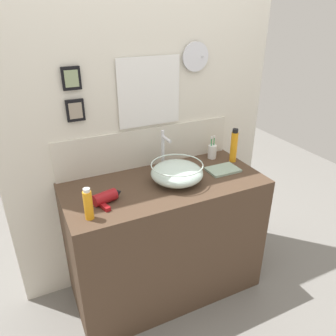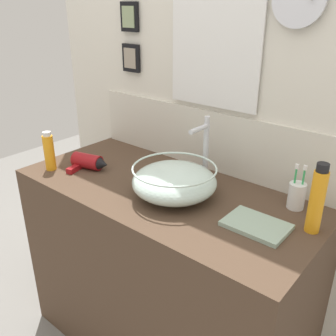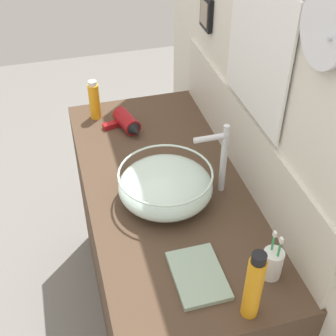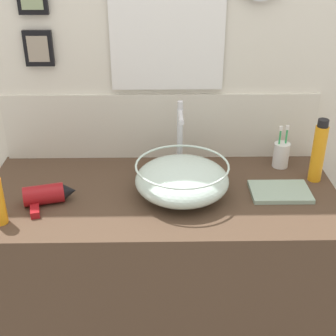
{
  "view_description": "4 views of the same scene",
  "coord_description": "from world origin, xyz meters",
  "views": [
    {
      "loc": [
        -0.78,
        -1.67,
        1.89
      ],
      "look_at": [
        0.02,
        0.0,
        0.99
      ],
      "focal_mm": 35.0,
      "sensor_mm": 36.0,
      "label": 1
    },
    {
      "loc": [
        0.9,
        -1.05,
        1.6
      ],
      "look_at": [
        0.02,
        0.0,
        0.99
      ],
      "focal_mm": 40.0,
      "sensor_mm": 36.0,
      "label": 2
    },
    {
      "loc": [
        1.26,
        -0.34,
        2.05
      ],
      "look_at": [
        0.02,
        0.0,
        0.99
      ],
      "focal_mm": 50.0,
      "sensor_mm": 36.0,
      "label": 3
    },
    {
      "loc": [
        -0.0,
        -1.47,
        1.77
      ],
      "look_at": [
        0.02,
        0.0,
        0.99
      ],
      "focal_mm": 50.0,
      "sensor_mm": 36.0,
      "label": 4
    }
  ],
  "objects": [
    {
      "name": "ground_plane",
      "position": [
        0.0,
        0.0,
        0.0
      ],
      "size": [
        6.0,
        6.0,
        0.0
      ],
      "primitive_type": "plane",
      "color": "gray"
    },
    {
      "name": "vanity_counter",
      "position": [
        0.0,
        0.0,
        0.44
      ],
      "size": [
        1.29,
        0.6,
        0.89
      ],
      "primitive_type": "cube",
      "color": "#4C3828",
      "rests_on": "ground"
    },
    {
      "name": "back_panel",
      "position": [
        -0.0,
        0.33,
        1.16
      ],
      "size": [
        1.91,
        0.1,
        2.31
      ],
      "color": "silver",
      "rests_on": "ground"
    },
    {
      "name": "glass_bowl_sink",
      "position": [
        0.07,
        -0.02,
        0.95
      ],
      "size": [
        0.33,
        0.33,
        0.13
      ],
      "color": "silver",
      "rests_on": "vanity_counter"
    },
    {
      "name": "faucet",
      "position": [
        0.07,
        0.18,
        1.05
      ],
      "size": [
        0.02,
        0.13,
        0.28
      ],
      "color": "silver",
      "rests_on": "vanity_counter"
    },
    {
      "name": "hair_drier",
      "position": [
        -0.4,
        -0.07,
        0.92
      ],
      "size": [
        0.19,
        0.16,
        0.07
      ],
      "color": "maroon",
      "rests_on": "vanity_counter"
    },
    {
      "name": "toothbrush_cup",
      "position": [
        0.48,
        0.2,
        0.94
      ],
      "size": [
        0.06,
        0.06,
        0.18
      ],
      "color": "white",
      "rests_on": "vanity_counter"
    },
    {
      "name": "soap_dispenser",
      "position": [
        0.59,
        0.08,
        1.01
      ],
      "size": [
        0.05,
        0.05,
        0.25
      ],
      "color": "orange",
      "rests_on": "vanity_counter"
    },
    {
      "name": "shampoo_bottle",
      "position": [
        -0.53,
        -0.18,
        0.98
      ],
      "size": [
        0.05,
        0.05,
        0.18
      ],
      "color": "orange",
      "rests_on": "vanity_counter"
    },
    {
      "name": "hand_towel",
      "position": [
        0.43,
        -0.02,
        0.9
      ],
      "size": [
        0.21,
        0.15,
        0.02
      ],
      "primitive_type": "cube",
      "color": "#99B29E",
      "rests_on": "vanity_counter"
    }
  ]
}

